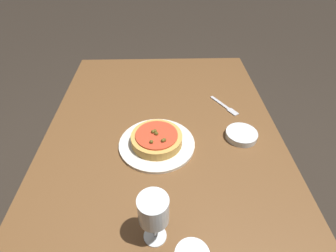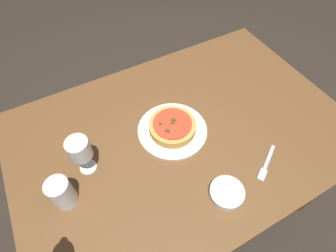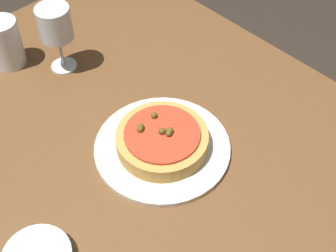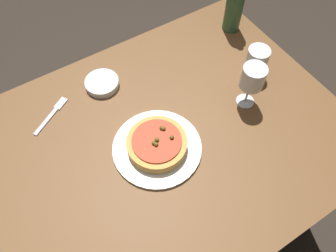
% 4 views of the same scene
% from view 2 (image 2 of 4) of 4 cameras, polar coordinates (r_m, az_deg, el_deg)
% --- Properties ---
extents(ground_plane, '(14.00, 14.00, 0.00)m').
position_cam_2_polar(ground_plane, '(1.76, 2.17, -15.26)').
color(ground_plane, '#2D261E').
extents(dining_table, '(1.40, 0.95, 0.74)m').
position_cam_2_polar(dining_table, '(1.17, 3.15, -3.51)').
color(dining_table, brown).
rests_on(dining_table, ground_plane).
extents(dinner_plate, '(0.29, 0.29, 0.01)m').
position_cam_2_polar(dinner_plate, '(1.10, 0.95, -0.90)').
color(dinner_plate, silver).
rests_on(dinner_plate, dining_table).
extents(pizza, '(0.19, 0.19, 0.05)m').
position_cam_2_polar(pizza, '(1.08, 0.96, -0.06)').
color(pizza, gold).
rests_on(pizza, dinner_plate).
extents(wine_glass, '(0.08, 0.08, 0.17)m').
position_cam_2_polar(wine_glass, '(0.95, -18.72, -4.96)').
color(wine_glass, silver).
rests_on(wine_glass, dining_table).
extents(water_cup, '(0.08, 0.08, 0.12)m').
position_cam_2_polar(water_cup, '(0.97, -22.15, -13.31)').
color(water_cup, silver).
rests_on(water_cup, dining_table).
extents(side_bowl, '(0.12, 0.12, 0.03)m').
position_cam_2_polar(side_bowl, '(0.98, 12.68, -13.96)').
color(side_bowl, silver).
rests_on(side_bowl, dining_table).
extents(fork, '(0.16, 0.11, 0.00)m').
position_cam_2_polar(fork, '(1.08, 20.56, -7.88)').
color(fork, '#B7B7BC').
rests_on(fork, dining_table).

